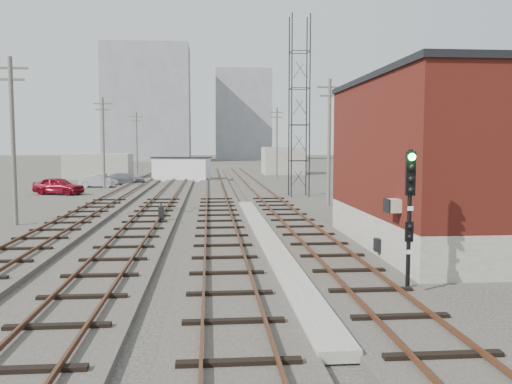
{
  "coord_description": "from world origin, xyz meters",
  "views": [
    {
      "loc": [
        -2.04,
        -10.12,
        4.35
      ],
      "look_at": [
        0.08,
        14.36,
        2.2
      ],
      "focal_mm": 38.0,
      "sensor_mm": 36.0,
      "label": 1
    }
  ],
  "objects": [
    {
      "name": "utility_pole_right_b",
      "position": [
        6.5,
        58.0,
        4.8
      ],
      "size": [
        1.8,
        0.24,
        9.0
      ],
      "color": "#595147",
      "rests_on": "ground"
    },
    {
      "name": "car_silver",
      "position": [
        -13.32,
        46.3,
        0.63
      ],
      "size": [
        3.95,
        1.79,
        1.26
      ],
      "primitive_type": "imported",
      "rotation": [
        0.0,
        0.0,
        1.45
      ],
      "color": "#A3A6AB",
      "rests_on": "ground"
    },
    {
      "name": "apartment_left",
      "position": [
        -18.0,
        135.0,
        15.0
      ],
      "size": [
        22.0,
        14.0,
        30.0
      ],
      "primitive_type": "cube",
      "color": "gray",
      "rests_on": "ground"
    },
    {
      "name": "brick_building",
      "position": [
        7.5,
        12.0,
        3.63
      ],
      "size": [
        6.54,
        12.2,
        7.22
      ],
      "color": "gray",
      "rests_on": "ground"
    },
    {
      "name": "signal_mast",
      "position": [
        3.7,
        4.88,
        2.5
      ],
      "size": [
        0.4,
        0.42,
        4.21
      ],
      "color": "gray",
      "rests_on": "ground"
    },
    {
      "name": "shed_left",
      "position": [
        -16.0,
        60.0,
        1.6
      ],
      "size": [
        8.0,
        5.0,
        3.2
      ],
      "primitive_type": "cube",
      "color": "gray",
      "rests_on": "ground"
    },
    {
      "name": "utility_pole_left_b",
      "position": [
        -12.5,
        45.0,
        4.8
      ],
      "size": [
        1.8,
        0.24,
        9.0
      ],
      "color": "#595147",
      "rests_on": "ground"
    },
    {
      "name": "apartment_right",
      "position": [
        8.0,
        150.0,
        13.0
      ],
      "size": [
        16.0,
        12.0,
        26.0
      ],
      "primitive_type": "cube",
      "color": "gray",
      "rests_on": "ground"
    },
    {
      "name": "lattice_tower",
      "position": [
        5.5,
        35.0,
        7.5
      ],
      "size": [
        1.6,
        1.6,
        15.0
      ],
      "color": "black",
      "rests_on": "ground"
    },
    {
      "name": "switch_stand",
      "position": [
        -4.68,
        19.7,
        0.54
      ],
      "size": [
        0.3,
        0.3,
        1.15
      ],
      "rotation": [
        0.0,
        0.0,
        -0.13
      ],
      "color": "black",
      "rests_on": "ground"
    },
    {
      "name": "utility_pole_left_a",
      "position": [
        -12.5,
        20.0,
        4.8
      ],
      "size": [
        1.8,
        0.24,
        9.0
      ],
      "color": "#595147",
      "rests_on": "ground"
    },
    {
      "name": "car_grey",
      "position": [
        -11.21,
        49.79,
        0.64
      ],
      "size": [
        4.58,
        2.33,
        1.27
      ],
      "primitive_type": "imported",
      "rotation": [
        0.0,
        0.0,
        1.7
      ],
      "color": "gray",
      "rests_on": "ground"
    },
    {
      "name": "utility_pole_right_a",
      "position": [
        6.5,
        28.0,
        4.8
      ],
      "size": [
        1.8,
        0.24,
        9.0
      ],
      "color": "#595147",
      "rests_on": "ground"
    },
    {
      "name": "site_trailer",
      "position": [
        -5.35,
        55.9,
        1.45
      ],
      "size": [
        7.34,
        4.46,
        2.88
      ],
      "rotation": [
        0.0,
        0.0,
        -0.23
      ],
      "color": "silver",
      "rests_on": "ground"
    },
    {
      "name": "utility_pole_left_c",
      "position": [
        -12.5,
        70.0,
        4.8
      ],
      "size": [
        1.8,
        0.24,
        9.0
      ],
      "color": "#595147",
      "rests_on": "ground"
    },
    {
      "name": "car_red",
      "position": [
        -15.17,
        38.34,
        0.76
      ],
      "size": [
        4.83,
        3.25,
        1.53
      ],
      "primitive_type": "imported",
      "rotation": [
        0.0,
        0.0,
        1.22
      ],
      "color": "maroon",
      "rests_on": "ground"
    },
    {
      "name": "ground",
      "position": [
        0.0,
        60.0,
        0.0
      ],
      "size": [
        320.0,
        320.0,
        0.0
      ],
      "primitive_type": "plane",
      "color": "#282621",
      "rests_on": "ground"
    },
    {
      "name": "platform_curb",
      "position": [
        0.5,
        14.0,
        0.13
      ],
      "size": [
        0.9,
        28.0,
        0.26
      ],
      "primitive_type": "cube",
      "color": "gray",
      "rests_on": "ground"
    },
    {
      "name": "track_left",
      "position": [
        -9.5,
        39.0,
        0.11
      ],
      "size": [
        3.2,
        90.0,
        0.39
      ],
      "color": "#332D28",
      "rests_on": "ground"
    },
    {
      "name": "track_right",
      "position": [
        2.5,
        39.0,
        0.11
      ],
      "size": [
        3.2,
        90.0,
        0.39
      ],
      "color": "#332D28",
      "rests_on": "ground"
    },
    {
      "name": "shed_right",
      "position": [
        9.0,
        70.0,
        2.0
      ],
      "size": [
        6.0,
        6.0,
        4.0
      ],
      "primitive_type": "cube",
      "color": "gray",
      "rests_on": "ground"
    },
    {
      "name": "track_mid_right",
      "position": [
        -1.5,
        39.0,
        0.11
      ],
      "size": [
        3.2,
        90.0,
        0.39
      ],
      "color": "#332D28",
      "rests_on": "ground"
    },
    {
      "name": "track_mid_left",
      "position": [
        -5.5,
        39.0,
        0.11
      ],
      "size": [
        3.2,
        90.0,
        0.39
      ],
      "color": "#332D28",
      "rests_on": "ground"
    }
  ]
}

